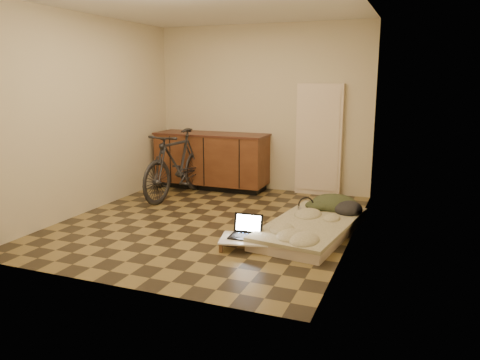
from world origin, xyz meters
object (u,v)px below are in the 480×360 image
at_px(bicycle, 177,161).
at_px(futon, 311,228).
at_px(laptop, 246,232).
at_px(lap_desk, 251,239).

bearing_deg(bicycle, futon, -17.94).
bearing_deg(laptop, futon, 43.72).
bearing_deg(bicycle, laptop, -37.95).
bearing_deg(lap_desk, futon, 41.15).
distance_m(bicycle, futon, 2.53).
bearing_deg(futon, bicycle, 164.55).
distance_m(futon, laptop, 0.85).
distance_m(futon, lap_desk, 0.85).
bearing_deg(lap_desk, laptop, 130.93).
height_order(bicycle, laptop, bicycle).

